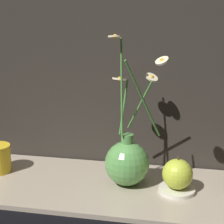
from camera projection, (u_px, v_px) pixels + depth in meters
The scene contains 5 objects.
ground_plane at pixel (106, 189), 0.98m from camera, with size 6.00×6.00×0.00m, color black.
shelf at pixel (106, 187), 0.98m from camera, with size 0.82×0.31×0.01m.
vase_with_flowers at pixel (127, 161), 0.97m from camera, with size 0.17×0.18×0.39m.
saucer_plate at pixel (177, 190), 0.94m from camera, with size 0.09×0.09×0.01m.
orange_fruit at pixel (177, 174), 0.93m from camera, with size 0.08×0.08×0.08m.
Camera 1 is at (0.19, -0.88, 0.44)m, focal length 60.00 mm.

